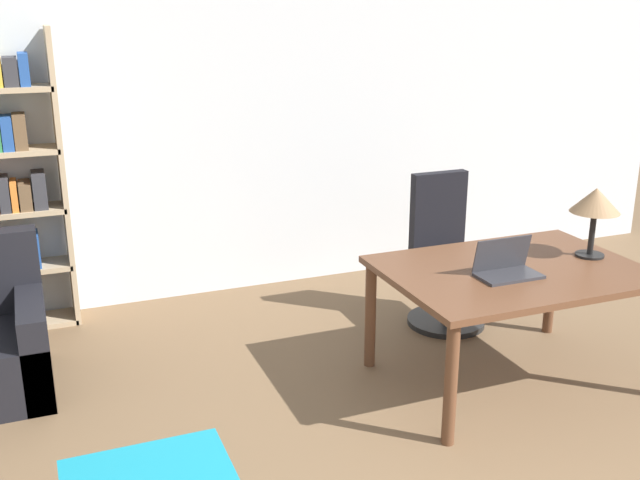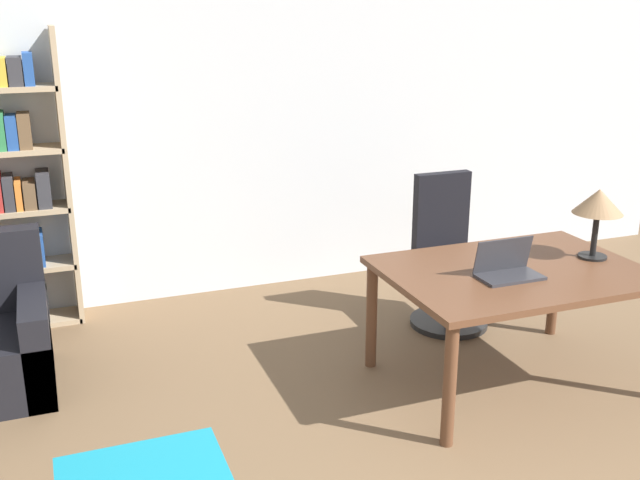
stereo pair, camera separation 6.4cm
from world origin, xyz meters
The scene contains 6 objects.
wall_back centered at (0.00, 4.53, 1.35)m, with size 8.00×0.06×2.70m.
desk centered at (1.00, 2.38, 0.65)m, with size 1.51×1.09×0.73m.
laptop centered at (0.88, 2.29, 0.78)m, with size 0.36×0.21×0.22m.
table_lamp centered at (1.57, 2.39, 1.07)m, with size 0.30×0.30×0.43m.
office_chair centered at (1.09, 3.31, 0.47)m, with size 0.56×0.56×1.09m.
bookshelf centered at (-1.81, 4.34, 0.98)m, with size 0.79×0.28×2.08m.
Camera 2 is at (-1.54, -1.08, 2.23)m, focal length 42.00 mm.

